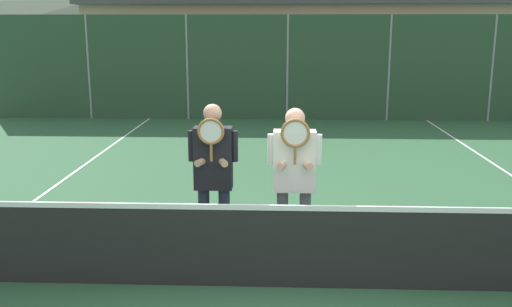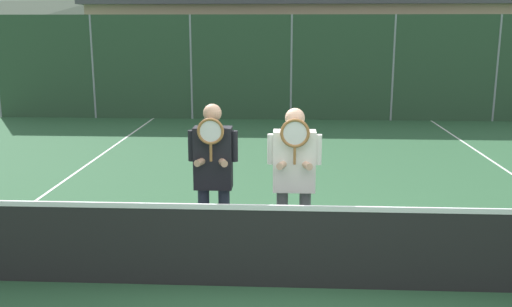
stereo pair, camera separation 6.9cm
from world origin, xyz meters
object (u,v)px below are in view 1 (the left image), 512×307
at_px(car_far_left, 143,77).
at_px(car_left_of_center, 283,79).
at_px(player_leftmost, 213,171).
at_px(player_center_left, 294,172).
at_px(car_center, 429,80).

distance_m(car_far_left, car_left_of_center, 4.85).
distance_m(player_leftmost, car_left_of_center, 13.37).
relative_size(player_center_left, car_center, 0.39).
xyz_separation_m(player_center_left, car_center, (4.85, 13.25, -0.20)).
xyz_separation_m(car_far_left, car_left_of_center, (4.85, -0.12, -0.02)).
bearing_deg(player_leftmost, car_center, 66.52).
bearing_deg(car_far_left, player_leftmost, -73.41).
xyz_separation_m(player_leftmost, car_left_of_center, (0.84, 13.34, -0.18)).
xyz_separation_m(car_far_left, car_center, (9.77, -0.19, -0.05)).
distance_m(player_leftmost, car_center, 14.46).
bearing_deg(player_center_left, car_center, 69.88).
xyz_separation_m(car_left_of_center, car_center, (4.92, -0.08, -0.03)).
bearing_deg(player_center_left, car_left_of_center, 90.29).
bearing_deg(car_left_of_center, player_center_left, -89.71).
height_order(player_leftmost, car_left_of_center, player_leftmost).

